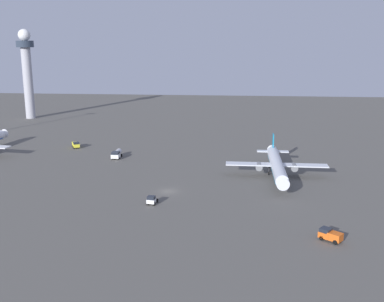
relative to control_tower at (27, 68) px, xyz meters
The scene contains 7 objects.
ground_plane 134.09m from the control_tower, 51.56° to the right, with size 416.00×416.00×0.00m, color #56544F.
control_tower is the anchor object (origin of this frame).
airplane_terminal_side 142.19m from the control_tower, 38.88° to the right, with size 27.40×35.28×9.08m.
cargo_loader 77.00m from the control_tower, 53.95° to the right, with size 3.76×4.57×2.25m.
fuel_truck 97.11m from the control_tower, 49.73° to the right, with size 2.49×6.33×2.35m.
pushback_tug 140.15m from the control_tower, 54.79° to the right, with size 2.25×3.32×2.05m.
maintenance_van 174.84m from the control_tower, 48.01° to the right, with size 4.48×4.08×2.25m.
Camera 1 is at (16.03, -105.37, 35.71)m, focal length 42.62 mm.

